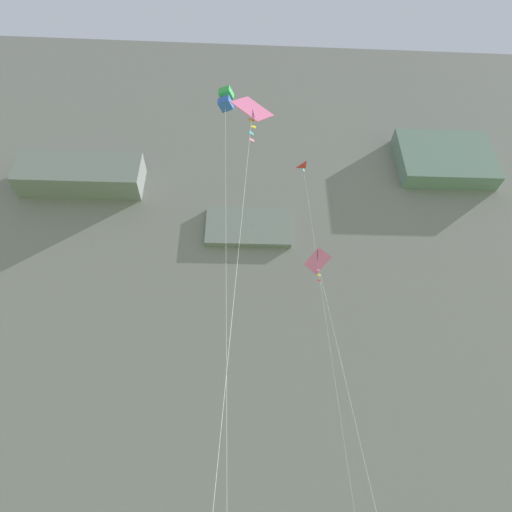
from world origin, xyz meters
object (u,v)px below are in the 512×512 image
kite_diamond_low_center (252,112)px  kite_delta_high_left (309,192)px  kite_diamond_far_right (319,267)px  kite_box_high_center (226,100)px

kite_diamond_low_center → kite_delta_high_left: 19.19m
kite_diamond_far_right → kite_delta_high_left: 16.16m
kite_diamond_far_right → kite_box_high_center: 14.29m
kite_diamond_low_center → kite_delta_high_left: kite_delta_high_left is taller
kite_delta_high_left → kite_diamond_far_right: bearing=-99.3°
kite_diamond_far_right → kite_delta_high_left: (1.37, 8.36, 13.77)m
kite_delta_high_left → kite_box_high_center: 13.97m
kite_box_high_center → kite_diamond_far_right: bearing=26.2°
kite_diamond_far_right → kite_box_high_center: (-6.42, -3.16, 12.37)m
kite_diamond_low_center → kite_delta_high_left: (5.98, 16.16, 8.45)m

